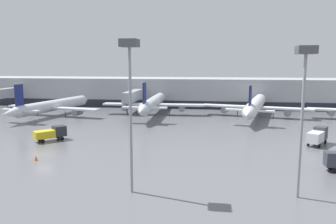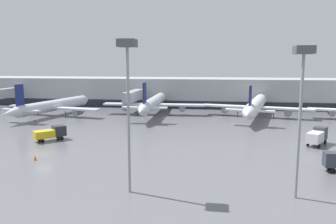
# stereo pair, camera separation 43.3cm
# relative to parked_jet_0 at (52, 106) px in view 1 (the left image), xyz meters

# --- Properties ---
(ground_plane) EXTENTS (320.00, 320.00, 0.00)m
(ground_plane) POSITION_rel_parked_jet_0_xyz_m (16.44, -34.84, -2.70)
(ground_plane) COLOR slate
(terminal_building) EXTENTS (160.00, 31.96, 9.00)m
(terminal_building) POSITION_rel_parked_jet_0_xyz_m (16.33, 27.02, 1.80)
(terminal_building) COLOR #9EA0A5
(terminal_building) RESTS_ON ground_plane
(parked_jet_0) EXTENTS (27.23, 33.60, 9.06)m
(parked_jet_0) POSITION_rel_parked_jet_0_xyz_m (0.00, 0.00, 0.00)
(parked_jet_0) COLOR silver
(parked_jet_0) RESTS_ON ground_plane
(parked_jet_2) EXTENTS (27.57, 37.31, 9.45)m
(parked_jet_2) POSITION_rel_parked_jet_0_xyz_m (26.06, 5.72, 0.61)
(parked_jet_2) COLOR silver
(parked_jet_2) RESTS_ON ground_plane
(parked_jet_4) EXTENTS (27.95, 38.82, 9.03)m
(parked_jet_4) POSITION_rel_parked_jet_0_xyz_m (52.88, 5.77, 0.43)
(parked_jet_4) COLOR white
(parked_jet_4) RESTS_ON ground_plane
(service_truck_1) EXTENTS (4.65, 5.78, 2.91)m
(service_truck_1) POSITION_rel_parked_jet_0_xyz_m (59.72, -22.97, -1.07)
(service_truck_1) COLOR silver
(service_truck_1) RESTS_ON ground_plane
(service_truck_2) EXTENTS (5.30, 5.40, 2.54)m
(service_truck_2) POSITION_rel_parked_jet_0_xyz_m (13.30, -26.39, -1.26)
(service_truck_2) COLOR gold
(service_truck_2) RESTS_ON ground_plane
(traffic_cone_2) EXTENTS (0.48, 0.48, 0.74)m
(traffic_cone_2) POSITION_rel_parked_jet_0_xyz_m (17.00, -38.12, -2.33)
(traffic_cone_2) COLOR orange
(traffic_cone_2) RESTS_ON ground_plane
(apron_light_mast_1) EXTENTS (1.80, 1.80, 15.48)m
(apron_light_mast_1) POSITION_rel_parked_jet_0_xyz_m (50.86, -46.58, 9.76)
(apron_light_mast_1) COLOR gray
(apron_light_mast_1) RESTS_ON ground_plane
(apron_light_mast_2) EXTENTS (1.80, 1.80, 16.21)m
(apron_light_mast_2) POSITION_rel_parked_jet_0_xyz_m (33.49, -47.53, 10.29)
(apron_light_mast_2) COLOR gray
(apron_light_mast_2) RESTS_ON ground_plane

